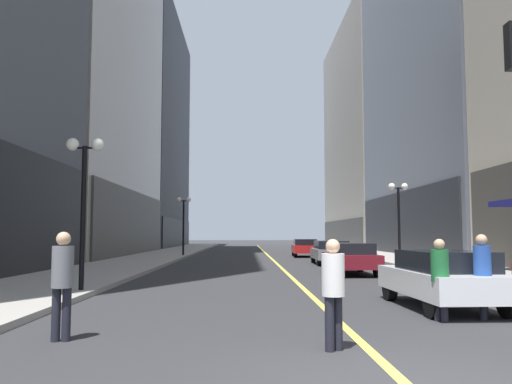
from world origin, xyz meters
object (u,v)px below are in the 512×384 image
at_px(car_maroon, 351,257).
at_px(street_lamp_right_mid, 399,205).
at_px(street_lamp_left_near, 84,179).
at_px(pedestrian_in_white_shirt, 333,286).
at_px(street_lamp_left_far, 184,213).
at_px(car_grey, 331,252).
at_px(pedestrian_in_grey_suit, 62,277).
at_px(car_red, 305,247).
at_px(pedestrian_in_green_parka, 440,273).
at_px(pedestrian_in_blue_hoodie, 482,270).
at_px(car_white, 443,277).

bearing_deg(car_maroon, street_lamp_right_mid, 55.93).
distance_m(street_lamp_left_near, street_lamp_right_mid, 18.06).
height_order(pedestrian_in_white_shirt, street_lamp_left_far, street_lamp_left_far).
relative_size(car_grey, pedestrian_in_white_shirt, 2.63).
xyz_separation_m(car_maroon, pedestrian_in_grey_suit, (-7.39, -13.35, 0.30)).
relative_size(car_maroon, street_lamp_left_near, 0.96).
height_order(car_red, pedestrian_in_grey_suit, pedestrian_in_grey_suit).
distance_m(pedestrian_in_white_shirt, pedestrian_in_green_parka, 3.52).
bearing_deg(car_red, pedestrian_in_grey_suit, -103.84).
xyz_separation_m(pedestrian_in_blue_hoodie, street_lamp_right_mid, (3.46, 17.02, 2.27)).
relative_size(car_red, pedestrian_in_green_parka, 2.71).
bearing_deg(pedestrian_in_white_shirt, car_grey, 80.65).
xyz_separation_m(car_maroon, street_lamp_right_mid, (3.77, 5.57, 2.54)).
distance_m(pedestrian_in_blue_hoodie, pedestrian_in_green_parka, 0.96).
relative_size(car_white, pedestrian_in_green_parka, 2.57).
bearing_deg(car_maroon, car_white, -89.56).
distance_m(car_white, street_lamp_left_far, 28.03).
xyz_separation_m(pedestrian_in_green_parka, street_lamp_left_near, (-8.40, 4.48, 2.33)).
height_order(car_grey, car_red, same).
distance_m(car_red, pedestrian_in_blue_hoodie, 28.09).
xyz_separation_m(car_maroon, street_lamp_left_near, (-9.03, -7.16, 2.54)).
height_order(car_maroon, street_lamp_left_near, street_lamp_left_near).
relative_size(pedestrian_in_green_parka, street_lamp_right_mid, 0.36).
distance_m(street_lamp_left_near, street_lamp_left_far, 23.62).
bearing_deg(street_lamp_left_near, pedestrian_in_white_shirt, -49.74).
xyz_separation_m(car_maroon, car_red, (-0.01, 16.64, 0.00)).
relative_size(pedestrian_in_white_shirt, street_lamp_left_near, 0.37).
bearing_deg(car_white, car_red, 90.17).
distance_m(car_white, pedestrian_in_blue_hoodie, 1.56).
bearing_deg(pedestrian_in_grey_suit, street_lamp_left_far, 93.15).
bearing_deg(car_grey, pedestrian_in_grey_suit, -110.73).
distance_m(car_white, street_lamp_left_near, 9.85).
bearing_deg(pedestrian_in_blue_hoodie, car_white, 98.65).
xyz_separation_m(car_red, pedestrian_in_white_shirt, (-3.15, -30.74, 0.23)).
distance_m(car_white, car_grey, 16.98).
height_order(car_grey, pedestrian_in_blue_hoodie, pedestrian_in_blue_hoodie).
xyz_separation_m(car_maroon, street_lamp_left_far, (-9.03, 16.45, 2.54)).
distance_m(car_white, pedestrian_in_white_shirt, 5.28).
bearing_deg(car_white, pedestrian_in_grey_suit, -155.40).
bearing_deg(pedestrian_in_white_shirt, car_white, 52.20).
height_order(car_white, street_lamp_left_far, street_lamp_left_far).
height_order(car_maroon, car_red, same).
distance_m(pedestrian_in_white_shirt, pedestrian_in_blue_hoodie, 4.36).
relative_size(pedestrian_in_grey_suit, pedestrian_in_green_parka, 1.08).
bearing_deg(pedestrian_in_blue_hoodie, street_lamp_left_near, 155.36).
height_order(car_maroon, pedestrian_in_white_shirt, pedestrian_in_white_shirt).
height_order(car_white, pedestrian_in_grey_suit, pedestrian_in_grey_suit).
height_order(street_lamp_left_near, street_lamp_right_mid, same).
bearing_deg(car_grey, pedestrian_in_white_shirt, -99.35).
relative_size(pedestrian_in_green_parka, street_lamp_left_near, 0.36).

